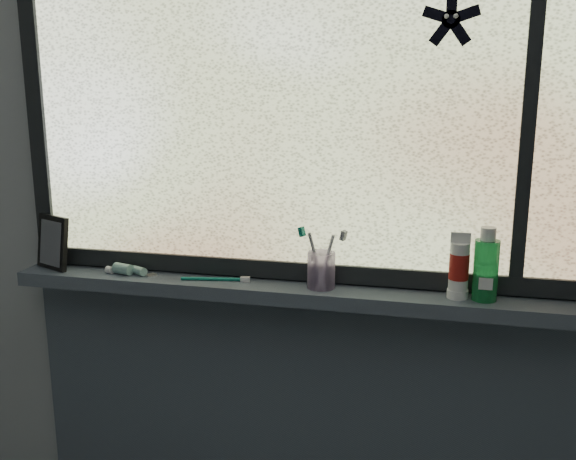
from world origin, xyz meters
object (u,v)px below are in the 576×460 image
at_px(toothbrush_cup, 321,270).
at_px(cream_tube, 459,263).
at_px(vanity_mirror, 53,242).
at_px(mouthwash_bottle, 486,264).

bearing_deg(toothbrush_cup, cream_tube, -0.21).
relative_size(vanity_mirror, toothbrush_cup, 1.62).
bearing_deg(mouthwash_bottle, cream_tube, 179.19).
height_order(mouthwash_bottle, cream_tube, mouthwash_bottle).
relative_size(vanity_mirror, mouthwash_bottle, 1.02).
distance_m(vanity_mirror, toothbrush_cup, 0.82).
bearing_deg(vanity_mirror, mouthwash_bottle, 23.46).
distance_m(toothbrush_cup, mouthwash_bottle, 0.43).
bearing_deg(toothbrush_cup, mouthwash_bottle, -0.30).
xyz_separation_m(vanity_mirror, mouthwash_bottle, (1.25, -0.00, 0.02)).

